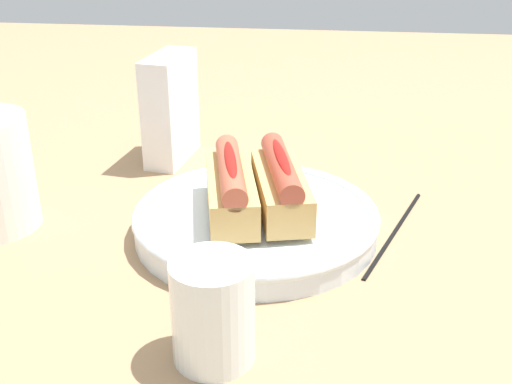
{
  "coord_description": "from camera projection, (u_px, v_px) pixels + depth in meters",
  "views": [
    {
      "loc": [
        -0.61,
        -0.09,
        0.35
      ],
      "look_at": [
        0.02,
        -0.01,
        0.05
      ],
      "focal_mm": 44.6,
      "sensor_mm": 36.0,
      "label": 1
    }
  ],
  "objects": [
    {
      "name": "hotdog_front",
      "position": [
        281.0,
        184.0,
        0.69
      ],
      "size": [
        0.16,
        0.08,
        0.06
      ],
      "color": "tan",
      "rests_on": "serving_bowl"
    },
    {
      "name": "hotdog_back",
      "position": [
        231.0,
        187.0,
        0.69
      ],
      "size": [
        0.16,
        0.08,
        0.06
      ],
      "color": "tan",
      "rests_on": "serving_bowl"
    },
    {
      "name": "serving_bowl",
      "position": [
        256.0,
        220.0,
        0.71
      ],
      "size": [
        0.27,
        0.27,
        0.03
      ],
      "color": "silver",
      "rests_on": "ground_plane"
    },
    {
      "name": "water_glass",
      "position": [
        213.0,
        315.0,
        0.51
      ],
      "size": [
        0.07,
        0.07,
        0.09
      ],
      "color": "white",
      "rests_on": "ground_plane"
    },
    {
      "name": "chopstick_near",
      "position": [
        394.0,
        231.0,
        0.72
      ],
      "size": [
        0.21,
        0.08,
        0.01
      ],
      "primitive_type": "cylinder",
      "rotation": [
        0.0,
        1.57,
        -0.35
      ],
      "color": "black",
      "rests_on": "ground_plane"
    },
    {
      "name": "napkin_box",
      "position": [
        170.0,
        108.0,
        0.89
      ],
      "size": [
        0.12,
        0.06,
        0.15
      ],
      "primitive_type": "cube",
      "rotation": [
        0.0,
        0.0,
        -0.14
      ],
      "color": "white",
      "rests_on": "ground_plane"
    },
    {
      "name": "ground_plane",
      "position": [
        241.0,
        240.0,
        0.7
      ],
      "size": [
        2.4,
        2.4,
        0.0
      ],
      "primitive_type": "plane",
      "color": "#9E7A56"
    }
  ]
}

